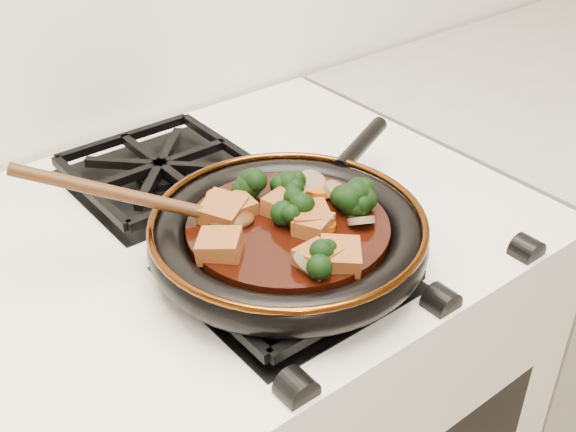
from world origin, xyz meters
TOP-DOWN VIEW (x-y plane):
  - burner_grate_front at (0.00, 1.55)m, footprint 0.23×0.23m
  - burner_grate_back at (0.00, 1.83)m, footprint 0.23×0.23m
  - skillet at (0.02, 1.57)m, footprint 0.42×0.32m
  - braising_sauce at (0.01, 1.57)m, footprint 0.23×0.23m
  - tofu_cube_0 at (0.01, 1.48)m, footprint 0.06×0.06m
  - tofu_cube_1 at (-0.01, 1.49)m, footprint 0.05×0.05m
  - tofu_cube_2 at (0.03, 1.54)m, footprint 0.05×0.05m
  - tofu_cube_3 at (-0.07, 1.57)m, footprint 0.06×0.06m
  - tofu_cube_4 at (-0.03, 1.62)m, footprint 0.06×0.06m
  - tofu_cube_5 at (-0.02, 1.62)m, footprint 0.04×0.04m
  - tofu_cube_6 at (0.03, 1.55)m, footprint 0.06×0.06m
  - tofu_cube_7 at (0.03, 1.59)m, footprint 0.05×0.05m
  - broccoli_floret_0 at (-0.01, 1.48)m, footprint 0.08×0.07m
  - broccoli_floret_1 at (0.08, 1.54)m, footprint 0.08×0.09m
  - broccoli_floret_2 at (0.10, 1.55)m, footprint 0.09×0.09m
  - broccoli_floret_3 at (0.02, 1.57)m, footprint 0.07×0.08m
  - broccoli_floret_4 at (0.06, 1.61)m, footprint 0.08×0.09m
  - broccoli_floret_5 at (0.10, 1.54)m, footprint 0.07×0.07m
  - broccoli_floret_6 at (0.01, 1.64)m, footprint 0.10×0.09m
  - carrot_coin_0 at (0.06, 1.61)m, footprint 0.03×0.03m
  - carrot_coin_1 at (0.08, 1.59)m, footprint 0.03×0.03m
  - carrot_coin_2 at (-0.02, 1.65)m, footprint 0.03×0.03m
  - carrot_coin_3 at (0.04, 1.53)m, footprint 0.03×0.03m
  - carrot_coin_4 at (0.05, 1.56)m, footprint 0.03×0.03m
  - mushroom_slice_0 at (-0.02, 1.49)m, footprint 0.04×0.05m
  - mushroom_slice_1 at (0.08, 1.61)m, footprint 0.04×0.04m
  - mushroom_slice_2 at (-0.03, 1.63)m, footprint 0.03×0.03m
  - mushroom_slice_3 at (0.10, 1.58)m, footprint 0.04×0.04m
  - mushroom_slice_4 at (0.08, 1.51)m, footprint 0.04×0.04m
  - wooden_spoon at (-0.09, 1.65)m, footprint 0.14×0.11m

SIDE VIEW (x-z plane):
  - burner_grate_front at x=0.00m, z-range 0.90..0.93m
  - burner_grate_back at x=0.00m, z-range 0.90..0.93m
  - skillet at x=0.02m, z-range 0.92..0.97m
  - braising_sauce at x=0.01m, z-range 0.94..0.96m
  - carrot_coin_0 at x=0.06m, z-range 0.95..0.98m
  - carrot_coin_1 at x=0.08m, z-range 0.96..0.97m
  - carrot_coin_2 at x=-0.02m, z-range 0.96..0.97m
  - carrot_coin_3 at x=0.04m, z-range 0.96..0.97m
  - carrot_coin_4 at x=0.05m, z-range 0.95..0.97m
  - mushroom_slice_0 at x=-0.02m, z-range 0.95..0.98m
  - mushroom_slice_1 at x=0.08m, z-range 0.95..0.98m
  - mushroom_slice_2 at x=-0.03m, z-range 0.95..0.98m
  - mushroom_slice_3 at x=0.10m, z-range 0.95..0.98m
  - mushroom_slice_4 at x=0.08m, z-range 0.95..0.98m
  - tofu_cube_5 at x=-0.02m, z-range 0.96..0.98m
  - tofu_cube_2 at x=0.03m, z-range 0.95..0.98m
  - tofu_cube_1 at x=-0.01m, z-range 0.95..0.98m
  - tofu_cube_7 at x=0.03m, z-range 0.95..0.98m
  - tofu_cube_0 at x=0.01m, z-range 0.95..0.98m
  - tofu_cube_3 at x=-0.07m, z-range 0.95..0.98m
  - tofu_cube_4 at x=-0.03m, z-range 0.95..0.98m
  - tofu_cube_6 at x=0.03m, z-range 0.95..0.98m
  - broccoli_floret_4 at x=0.06m, z-range 0.93..1.00m
  - broccoli_floret_2 at x=0.10m, z-range 0.94..1.00m
  - broccoli_floret_1 at x=0.08m, z-range 0.93..1.00m
  - broccoli_floret_5 at x=0.10m, z-range 0.94..1.00m
  - broccoli_floret_0 at x=-0.01m, z-range 0.94..1.00m
  - broccoli_floret_3 at x=0.02m, z-range 0.93..1.01m
  - broccoli_floret_6 at x=0.01m, z-range 0.93..1.01m
  - wooden_spoon at x=-0.09m, z-range 0.86..1.10m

